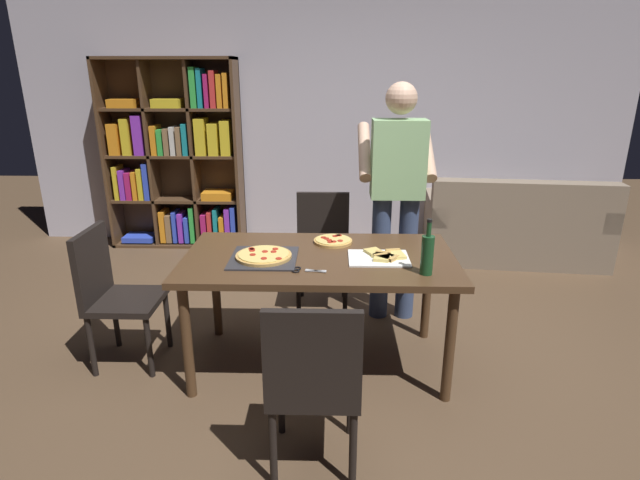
{
  "coord_description": "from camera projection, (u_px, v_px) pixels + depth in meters",
  "views": [
    {
      "loc": [
        0.08,
        -2.85,
        1.82
      ],
      "look_at": [
        0.0,
        0.15,
        0.8
      ],
      "focal_mm": 28.1,
      "sensor_mm": 36.0,
      "label": 1
    }
  ],
  "objects": [
    {
      "name": "bookshelf",
      "position": [
        177.0,
        158.0,
        5.27
      ],
      "size": [
        1.4,
        0.35,
        1.95
      ],
      "color": "#513823",
      "rests_on": "ground_plane"
    },
    {
      "name": "chair_near_camera",
      "position": [
        313.0,
        378.0,
        2.24
      ],
      "size": [
        0.42,
        0.42,
        0.9
      ],
      "color": "black",
      "rests_on": "ground_plane"
    },
    {
      "name": "kitchen_scissors",
      "position": [
        303.0,
        270.0,
        2.81
      ],
      "size": [
        0.2,
        0.09,
        0.01
      ],
      "color": "silver",
      "rests_on": "dining_table"
    },
    {
      "name": "couch",
      "position": [
        513.0,
        230.0,
        5.02
      ],
      "size": [
        1.78,
        1.01,
        0.85
      ],
      "color": "gray",
      "rests_on": "ground_plane"
    },
    {
      "name": "second_pizza_plain",
      "position": [
        333.0,
        241.0,
        3.27
      ],
      "size": [
        0.25,
        0.25,
        0.03
      ],
      "color": "tan",
      "rests_on": "dining_table"
    },
    {
      "name": "wine_bottle",
      "position": [
        427.0,
        254.0,
        2.73
      ],
      "size": [
        0.07,
        0.07,
        0.32
      ],
      "color": "#194723",
      "rests_on": "dining_table"
    },
    {
      "name": "chair_far_side",
      "position": [
        323.0,
        243.0,
        4.0
      ],
      "size": [
        0.42,
        0.42,
        0.9
      ],
      "color": "black",
      "rests_on": "ground_plane"
    },
    {
      "name": "dining_table",
      "position": [
        319.0,
        267.0,
        3.07
      ],
      "size": [
        1.65,
        0.89,
        0.75
      ],
      "color": "#4C331E",
      "rests_on": "ground_plane"
    },
    {
      "name": "pizza_slices_on_towel",
      "position": [
        382.0,
        257.0,
        3.0
      ],
      "size": [
        0.36,
        0.28,
        0.03
      ],
      "color": "white",
      "rests_on": "dining_table"
    },
    {
      "name": "pepperoni_pizza_on_tray",
      "position": [
        264.0,
        256.0,
        2.99
      ],
      "size": [
        0.39,
        0.39,
        0.04
      ],
      "color": "#2D2D33",
      "rests_on": "dining_table"
    },
    {
      "name": "person_serving_pizza",
      "position": [
        397.0,
        190.0,
        3.62
      ],
      "size": [
        0.55,
        0.54,
        1.75
      ],
      "color": "#38476B",
      "rests_on": "ground_plane"
    },
    {
      "name": "chair_left_end",
      "position": [
        112.0,
        289.0,
        3.15
      ],
      "size": [
        0.42,
        0.42,
        0.9
      ],
      "color": "black",
      "rests_on": "ground_plane"
    },
    {
      "name": "ground_plane",
      "position": [
        319.0,
        363.0,
        3.29
      ],
      "size": [
        12.0,
        12.0,
        0.0
      ],
      "primitive_type": "plane",
      "color": "brown"
    },
    {
      "name": "back_wall",
      "position": [
        326.0,
        112.0,
        5.3
      ],
      "size": [
        6.4,
        0.1,
        2.8
      ],
      "primitive_type": "cube",
      "color": "#BCB7C6",
      "rests_on": "ground_plane"
    }
  ]
}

